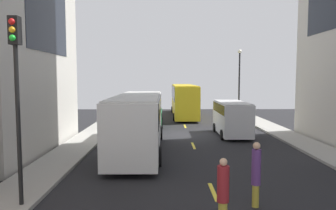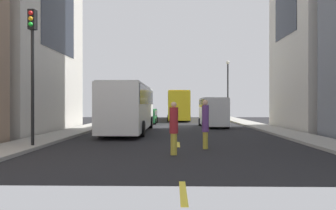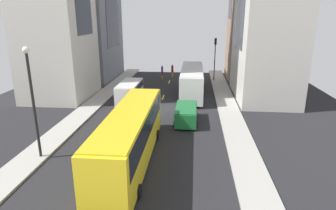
{
  "view_description": "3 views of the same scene",
  "coord_description": "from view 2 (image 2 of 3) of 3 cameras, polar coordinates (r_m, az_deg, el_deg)",
  "views": [
    {
      "loc": [
        -1.87,
        -24.44,
        4.32
      ],
      "look_at": [
        -1.56,
        2.67,
        2.07
      ],
      "focal_mm": 34.11,
      "sensor_mm": 36.0,
      "label": 1
    },
    {
      "loc": [
        -0.21,
        -28.03,
        2.01
      ],
      "look_at": [
        -0.79,
        1.82,
        1.94
      ],
      "focal_mm": 33.2,
      "sensor_mm": 36.0,
      "label": 2
    },
    {
      "loc": [
        -3.7,
        29.47,
        9.47
      ],
      "look_at": [
        -1.26,
        3.02,
        1.27
      ],
      "focal_mm": 31.12,
      "sensor_mm": 36.0,
      "label": 3
    }
  ],
  "objects": [
    {
      "name": "sidewalk_west",
      "position": [
        28.99,
        -13.15,
        -3.7
      ],
      "size": [
        2.21,
        44.0,
        0.15
      ],
      "primitive_type": "cube",
      "color": "#9E9B93",
      "rests_on": "ground"
    },
    {
      "name": "streetcar_yellow",
      "position": [
        40.16,
        1.93,
        0.29
      ],
      "size": [
        2.7,
        12.6,
        3.59
      ],
      "color": "yellow",
      "rests_on": "ground"
    },
    {
      "name": "lane_stripe_0",
      "position": [
        7.32,
        2.81,
        -15.76
      ],
      "size": [
        0.16,
        2.0,
        0.01
      ],
      "primitive_type": "cube",
      "color": "yellow",
      "rests_on": "ground"
    },
    {
      "name": "streetlamp_near",
      "position": [
        40.88,
        10.93,
        3.9
      ],
      "size": [
        0.44,
        0.44,
        7.49
      ],
      "color": "black",
      "rests_on": "ground"
    },
    {
      "name": "lane_stripe_3",
      "position": [
        32.3,
        1.5,
        -3.43
      ],
      "size": [
        0.16,
        2.0,
        0.01
      ],
      "primitive_type": "cube",
      "color": "yellow",
      "rests_on": "ground"
    },
    {
      "name": "traffic_light_near_corner",
      "position": [
        15.53,
        -23.65,
        9.0
      ],
      "size": [
        0.32,
        0.44,
        6.15
      ],
      "color": "black",
      "rests_on": "ground"
    },
    {
      "name": "ground_plane",
      "position": [
        28.11,
        1.55,
        -3.97
      ],
      "size": [
        40.9,
        40.9,
        0.0
      ],
      "primitive_type": "plane",
      "color": "black"
    },
    {
      "name": "city_bus_white",
      "position": [
        22.75,
        -6.98,
        0.12
      ],
      "size": [
        2.8,
        11.38,
        3.35
      ],
      "color": "silver",
      "rests_on": "ground"
    },
    {
      "name": "lane_stripe_1",
      "position": [
        15.57,
        1.89,
        -7.27
      ],
      "size": [
        0.16,
        2.0,
        0.01
      ],
      "primitive_type": "cube",
      "color": "yellow",
      "rests_on": "ground"
    },
    {
      "name": "pedestrian_waiting_curb",
      "position": [
        12.34,
        1.07,
        -3.98
      ],
      "size": [
        0.34,
        0.34,
        2.11
      ],
      "rotation": [
        0.0,
        0.0,
        6.04
      ],
      "color": "gold",
      "rests_on": "ground"
    },
    {
      "name": "sidewalk_east",
      "position": [
        29.1,
        16.19,
        -3.69
      ],
      "size": [
        2.21,
        44.0,
        0.15
      ],
      "primitive_type": "cube",
      "color": "#9E9B93",
      "rests_on": "ground"
    },
    {
      "name": "pedestrian_crossing_near",
      "position": [
        14.1,
        6.88,
        -3.18
      ],
      "size": [
        0.31,
        0.31,
        2.22
      ],
      "rotation": [
        0.0,
        0.0,
        3.05
      ],
      "color": "gold",
      "rests_on": "ground"
    },
    {
      "name": "lane_stripe_2",
      "position": [
        23.92,
        1.62,
        -4.67
      ],
      "size": [
        0.16,
        2.0,
        0.01
      ],
      "primitive_type": "cube",
      "color": "yellow",
      "rests_on": "ground"
    },
    {
      "name": "delivery_van_white",
      "position": [
        27.69,
        8.27,
        -0.9
      ],
      "size": [
        2.25,
        5.3,
        2.58
      ],
      "color": "white",
      "rests_on": "ground"
    },
    {
      "name": "car_green_0",
      "position": [
        32.36,
        -3.89,
        -1.84
      ],
      "size": [
        2.08,
        4.47,
        1.51
      ],
      "color": "#1E7238",
      "rests_on": "ground"
    },
    {
      "name": "lane_stripe_5",
      "position": [
        49.08,
        1.37,
        -2.21
      ],
      "size": [
        0.16,
        2.0,
        0.01
      ],
      "primitive_type": "cube",
      "color": "yellow",
      "rests_on": "ground"
    },
    {
      "name": "lane_stripe_4",
      "position": [
        40.68,
        1.42,
        -2.69
      ],
      "size": [
        0.16,
        2.0,
        0.01
      ],
      "primitive_type": "cube",
      "color": "yellow",
      "rests_on": "ground"
    }
  ]
}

